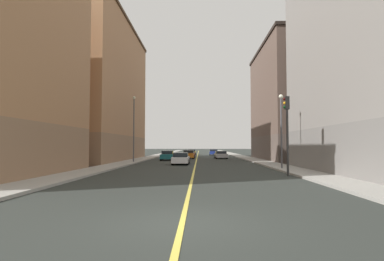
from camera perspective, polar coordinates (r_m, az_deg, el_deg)
The scene contains 16 objects.
ground_plane at distance 8.75m, azimuth -1.82°, elevation -16.52°, with size 400.00×400.00×0.00m, color #2C312D.
sidewalk_left at distance 58.04m, azimuth 9.10°, elevation -4.73°, with size 2.53×168.00×0.15m, color #9E9B93.
sidewalk_right at distance 58.17m, azimuth -7.21°, elevation -4.74°, with size 2.53×168.00×0.15m, color #9E9B93.
lane_center_stripe at distance 57.53m, azimuth 0.93°, elevation -4.85°, with size 0.16×154.00×0.01m, color #E5D14C.
building_left_mid at distance 48.47m, azimuth 19.44°, elevation 4.77°, with size 12.21×19.23×16.62m.
building_right_midblock at distance 47.50m, azimuth -18.32°, elevation 6.77°, with size 12.21×25.60×19.68m.
traffic_light_left_near at distance 22.69m, azimuth 16.88°, elevation 1.17°, with size 0.40×0.32×5.50m.
street_lamp_left_near at distance 28.24m, azimuth 15.91°, elevation 1.38°, with size 0.36×0.36×6.39m.
street_lamp_right_near at distance 38.84m, azimuth -10.52°, elevation 1.46°, with size 0.36×0.36×7.98m.
car_white at distance 35.04m, azimuth -2.04°, elevation -5.14°, with size 1.86×4.42×1.30m.
car_blue at distance 70.40m, azimuth 3.97°, elevation -3.95°, with size 2.02×4.56×1.27m.
car_orange at distance 50.62m, azimuth -0.60°, elevation -4.38°, with size 1.88×4.47×1.37m.
car_teal at distance 45.37m, azimuth -4.48°, elevation -4.57°, with size 1.87×4.04×1.36m.
car_yellow at distance 72.13m, azimuth -0.04°, elevation -3.93°, with size 1.97×4.57×1.26m.
car_silver at distance 51.08m, azimuth 5.25°, elevation -4.42°, with size 2.05×4.26×1.23m.
car_maroon at distance 57.99m, azimuth -0.28°, elevation -4.20°, with size 1.82×4.61×1.33m.
Camera 1 is at (0.47, -8.49, 2.08)m, focal length 29.35 mm.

